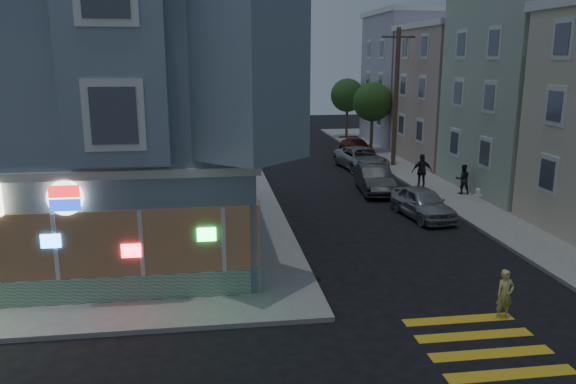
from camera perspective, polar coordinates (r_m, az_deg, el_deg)
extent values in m
plane|color=black|center=(14.13, -5.84, -17.36)|extent=(120.00, 120.00, 0.00)
cube|color=gray|center=(42.79, 25.16, 2.55)|extent=(24.00, 42.00, 0.15)
cube|color=gray|center=(23.88, -22.04, 8.71)|extent=(14.00, 14.00, 11.00)
cube|color=silver|center=(24.04, -21.69, 4.80)|extent=(14.30, 14.30, 0.25)
cube|color=#196B33|center=(18.32, -25.80, -9.33)|extent=(13.60, 0.12, 0.80)
cube|color=#382B1E|center=(17.86, -26.25, -5.16)|extent=(13.60, 0.10, 2.00)
cylinder|color=white|center=(16.96, -21.70, -0.55)|extent=(1.00, 0.12, 1.00)
cube|color=tan|center=(42.19, 20.27, 9.14)|extent=(12.00, 8.60, 9.00)
cube|color=#A49FAF|center=(50.26, 15.47, 10.90)|extent=(12.00, 8.60, 10.50)
cylinder|color=#4C3826|center=(38.28, 10.90, 9.36)|extent=(0.30, 0.30, 9.00)
cube|color=#4C3826|center=(38.21, 11.17, 15.20)|extent=(2.20, 0.12, 0.12)
cylinder|color=#4C3826|center=(44.31, 8.48, 6.21)|extent=(0.24, 0.24, 3.20)
sphere|color=#1F4518|center=(44.09, 8.58, 9.04)|extent=(3.00, 3.00, 3.00)
cylinder|color=#4C3826|center=(51.97, 5.99, 7.33)|extent=(0.24, 0.24, 3.20)
sphere|color=#1F4518|center=(51.79, 6.05, 9.75)|extent=(3.00, 3.00, 3.00)
imported|color=#C9C667|center=(17.22, 21.18, -9.68)|extent=(0.55, 0.39, 1.45)
imported|color=black|center=(31.31, 17.33, 1.26)|extent=(0.84, 0.70, 1.58)
imported|color=#26232B|center=(31.97, 13.45, 2.06)|extent=(1.16, 0.55, 1.92)
imported|color=#9A9CA1|center=(26.64, 13.52, -1.08)|extent=(2.14, 4.34, 1.42)
imported|color=#313335|center=(31.17, 8.78, 1.31)|extent=(2.03, 4.69, 1.50)
imported|color=#501712|center=(42.83, 6.99, 4.50)|extent=(2.04, 4.46, 1.26)
imported|color=#969AA0|center=(37.60, 7.47, 3.39)|extent=(2.99, 5.47, 1.45)
cylinder|color=black|center=(17.38, -5.43, -2.84)|extent=(0.14, 0.14, 4.43)
cube|color=black|center=(16.79, -5.53, 2.64)|extent=(0.33, 0.30, 0.93)
sphere|color=black|center=(16.60, -5.53, 3.54)|extent=(0.18, 0.18, 0.18)
sphere|color=black|center=(16.65, -5.51, 2.55)|extent=(0.18, 0.18, 0.18)
sphere|color=#19F23F|center=(16.71, -5.48, 1.57)|extent=(0.18, 0.18, 0.18)
cube|color=black|center=(17.18, -4.68, -2.26)|extent=(0.32, 0.23, 0.28)
cube|color=#FF2614|center=(17.08, -4.66, -2.34)|extent=(0.19, 0.02, 0.19)
cylinder|color=white|center=(29.87, 18.71, -0.43)|extent=(0.22, 0.22, 0.55)
sphere|color=white|center=(29.79, 18.75, 0.16)|extent=(0.24, 0.24, 0.24)
cylinder|color=white|center=(29.86, 18.71, -0.35)|extent=(0.41, 0.11, 0.11)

